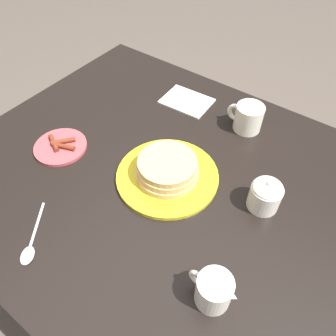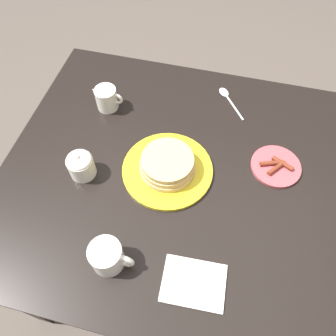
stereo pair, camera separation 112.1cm
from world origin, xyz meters
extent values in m
plane|color=#51473F|center=(0.00, 0.00, 0.00)|extent=(8.00, 8.00, 0.00)
cube|color=black|center=(0.00, 0.00, 0.76)|extent=(1.13, 0.97, 0.03)
cube|color=black|center=(-0.50, -0.43, 0.37)|extent=(0.07, 0.07, 0.74)
cube|color=black|center=(-0.50, 0.43, 0.37)|extent=(0.07, 0.07, 0.74)
cube|color=black|center=(0.50, 0.43, 0.37)|extent=(0.07, 0.07, 0.74)
cylinder|color=gold|center=(-0.04, 0.00, 0.78)|extent=(0.28, 0.28, 0.01)
cylinder|color=tan|center=(-0.04, 0.00, 0.79)|extent=(0.17, 0.17, 0.02)
cylinder|color=tan|center=(-0.04, 0.00, 0.81)|extent=(0.17, 0.17, 0.02)
cylinder|color=tan|center=(-0.04, 0.00, 0.83)|extent=(0.16, 0.16, 0.02)
cylinder|color=#B2474C|center=(0.28, 0.10, 0.78)|extent=(0.16, 0.16, 0.01)
cylinder|color=maroon|center=(0.27, 0.10, 0.79)|extent=(0.07, 0.04, 0.01)
cylinder|color=maroon|center=(0.30, 0.10, 0.79)|extent=(0.07, 0.04, 0.01)
cylinder|color=maroon|center=(0.28, 0.08, 0.79)|extent=(0.05, 0.06, 0.01)
cylinder|color=silver|center=(-0.13, -0.32, 0.81)|extent=(0.09, 0.09, 0.09)
torus|color=silver|center=(-0.08, -0.32, 0.81)|extent=(0.06, 0.01, 0.06)
cylinder|color=#472819|center=(-0.13, -0.32, 0.85)|extent=(0.08, 0.08, 0.00)
cylinder|color=silver|center=(-0.32, 0.21, 0.81)|extent=(0.08, 0.08, 0.08)
cone|color=silver|center=(-0.35, 0.21, 0.84)|extent=(0.04, 0.03, 0.04)
torus|color=silver|center=(-0.28, 0.21, 0.82)|extent=(0.05, 0.01, 0.05)
cylinder|color=silver|center=(-0.30, -0.07, 0.81)|extent=(0.08, 0.08, 0.07)
ellipsoid|color=silver|center=(-0.30, -0.07, 0.84)|extent=(0.08, 0.08, 0.03)
sphere|color=silver|center=(-0.30, -0.07, 0.86)|extent=(0.01, 0.01, 0.01)
cube|color=silver|center=(0.10, -0.32, 0.77)|extent=(0.17, 0.13, 0.01)
cylinder|color=silver|center=(0.13, 0.31, 0.77)|extent=(0.08, 0.10, 0.01)
ellipsoid|color=silver|center=(0.08, 0.38, 0.77)|extent=(0.05, 0.06, 0.01)
camera|label=1|loc=(-0.39, 0.47, 1.47)|focal=35.00mm
camera|label=2|loc=(0.09, -0.53, 1.64)|focal=35.00mm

